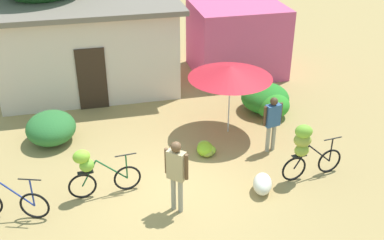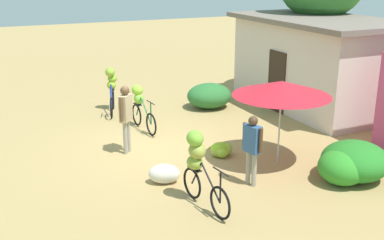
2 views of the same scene
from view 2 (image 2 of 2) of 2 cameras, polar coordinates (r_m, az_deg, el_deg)
name	(u,v)px [view 2 (image 2 of 2)]	position (r m, az deg, el deg)	size (l,w,h in m)	color
ground_plane	(152,148)	(12.73, -4.76, -3.36)	(60.00, 60.00, 0.00)	#A38652
building_low	(317,62)	(16.74, 14.70, 6.73)	(6.15, 3.64, 3.01)	beige
hedge_bush_front_left	(209,96)	(16.19, 2.08, 2.93)	(1.37, 1.54, 0.84)	#2B6A30
hedge_bush_front_right	(355,161)	(11.35, 18.94, -4.65)	(1.50, 1.53, 0.87)	#267A25
hedge_bush_mid	(342,167)	(11.05, 17.52, -5.42)	(1.07, 1.04, 0.77)	#2F8E28
market_umbrella	(282,88)	(11.39, 10.69, 3.75)	(2.35, 2.35, 2.05)	beige
bicycle_leftmost	(112,86)	(15.94, -9.62, 4.03)	(1.65, 0.69, 1.45)	black
bicycle_near_pile	(140,104)	(14.13, -6.22, 1.93)	(1.70, 0.38, 1.27)	black
bicycle_center_loaded	(198,161)	(9.50, 0.77, -4.91)	(1.67, 0.44, 1.53)	black
banana_pile_on_ground	(222,150)	(12.14, 3.57, -3.62)	(0.65, 0.74, 0.35)	#8EC240
produce_sack	(164,174)	(10.65, -3.35, -6.44)	(0.70, 0.44, 0.44)	silver
person_vendor	(126,112)	(12.14, -7.94, 0.96)	(0.45, 0.42, 1.78)	gray
person_bystander	(252,144)	(10.35, 7.22, -2.82)	(0.57, 0.29, 1.59)	gray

